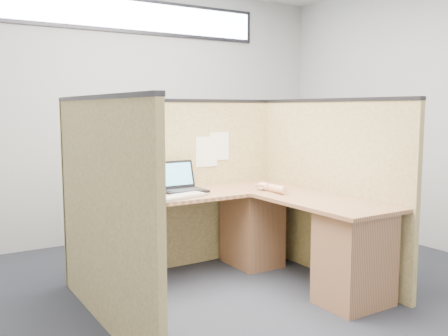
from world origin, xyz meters
TOP-DOWN VIEW (x-y plane):
  - floor at (0.00, 0.00)m, footprint 5.00×5.00m
  - wall_back at (0.00, 2.25)m, footprint 5.00×0.00m
  - clerestory_window at (0.00, 2.23)m, footprint 3.30×0.04m
  - cubicle_partitions at (0.00, 0.43)m, footprint 2.06×1.83m
  - l_desk at (0.18, 0.29)m, footprint 1.95×1.75m
  - laptop at (-0.07, 0.81)m, footprint 0.36×0.34m
  - keyboard at (-0.23, 0.48)m, footprint 0.47×0.25m
  - mouse at (0.57, 0.48)m, footprint 0.12×0.09m
  - hand_forearm at (0.58, 0.35)m, footprint 0.10×0.36m
  - blue_poster at (-0.67, 0.97)m, footprint 0.19×0.02m
  - american_flag at (-0.44, 0.96)m, footprint 0.21×0.01m
  - file_holder at (-0.33, 0.94)m, footprint 0.25×0.05m
  - paper_left at (0.42, 0.97)m, footprint 0.21×0.01m
  - paper_right at (0.28, 0.97)m, footprint 0.22×0.01m

SIDE VIEW (x-z plane):
  - floor at x=0.00m, z-range 0.00..0.00m
  - l_desk at x=0.18m, z-range 0.03..0.76m
  - keyboard at x=-0.23m, z-range 0.73..0.76m
  - mouse at x=0.57m, z-range 0.73..0.77m
  - hand_forearm at x=0.58m, z-range 0.73..0.80m
  - cubicle_partitions at x=0.00m, z-range 0.00..1.53m
  - laptop at x=-0.07m, z-range 0.67..0.92m
  - file_holder at x=-0.33m, z-range 0.86..1.18m
  - paper_right at x=0.28m, z-range 0.91..1.19m
  - paper_left at x=0.42m, z-range 0.96..1.22m
  - blue_poster at x=-0.67m, z-range 1.11..1.36m
  - american_flag at x=-0.44m, z-range 1.15..1.51m
  - wall_back at x=0.00m, z-range -1.10..3.90m
  - clerestory_window at x=0.00m, z-range 2.26..2.64m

